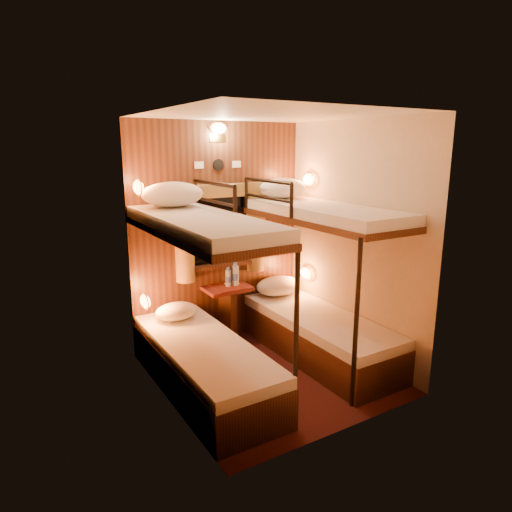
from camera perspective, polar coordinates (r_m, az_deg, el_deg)
floor at (r=4.55m, az=1.64°, el=-14.48°), size 2.10×2.10×0.00m
ceiling at (r=4.03m, az=1.88°, el=17.28°), size 2.10×2.10×0.00m
wall_back at (r=5.02m, az=-4.75°, el=2.74°), size 2.40×0.00×2.40m
wall_front at (r=3.32m, az=11.62°, el=-3.14°), size 2.40×0.00×2.40m
wall_left at (r=3.70m, az=-11.40°, el=-1.43°), size 0.00×2.40×2.40m
wall_right at (r=4.73m, az=12.00°, el=1.82°), size 0.00×2.40×2.40m
back_panel at (r=5.01m, az=-4.68°, el=2.71°), size 2.00×0.03×2.40m
bunk_left at (r=4.09m, az=-6.61°, el=-9.28°), size 0.72×1.90×1.82m
bunk_right at (r=4.73m, az=7.89°, el=-6.10°), size 0.72×1.90×1.82m
window at (r=4.98m, az=-4.52°, el=2.44°), size 1.00×0.12×0.79m
curtains at (r=4.94m, az=-4.36°, el=3.32°), size 1.10×0.22×1.00m
back_fixtures at (r=4.89m, az=-4.73°, el=14.77°), size 0.54×0.09×0.48m
reading_lamps at (r=4.71m, az=-2.86°, el=2.54°), size 2.00×0.20×1.25m
table at (r=5.06m, az=-3.56°, el=-6.40°), size 0.50×0.34×0.66m
bottle_left at (r=4.96m, az=-3.50°, el=-2.80°), size 0.06×0.06×0.22m
bottle_right at (r=4.99m, az=-2.60°, el=-2.46°), size 0.08×0.08×0.26m
sachet_a at (r=5.08m, az=-2.52°, el=-3.47°), size 0.09×0.08×0.01m
sachet_b at (r=5.08m, az=-3.55°, el=-3.46°), size 0.09×0.08×0.01m
pillow_lower_left at (r=4.64m, az=-9.92°, el=-6.81°), size 0.43×0.31×0.17m
pillow_lower_right at (r=5.30m, az=2.78°, el=-3.73°), size 0.54×0.39×0.21m
pillow_upper_left at (r=4.35m, az=-10.39°, el=7.60°), size 0.59×0.42×0.23m
pillow_upper_right at (r=5.03m, az=3.37°, el=8.49°), size 0.55×0.39×0.22m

